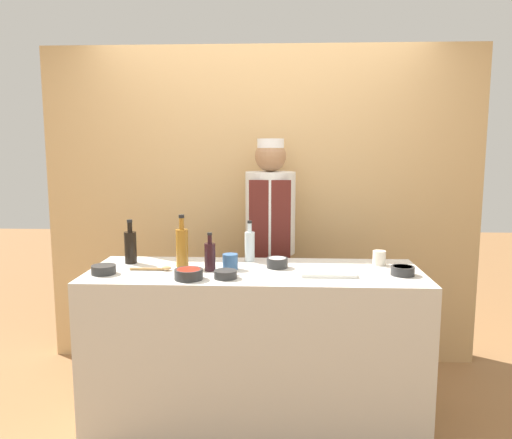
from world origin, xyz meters
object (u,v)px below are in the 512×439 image
at_px(sauce_bowl_yellow, 403,270).
at_px(chef_center, 270,249).
at_px(bottle_amber, 182,246).
at_px(cup_cream, 379,258).
at_px(bottle_soy, 130,246).
at_px(wooden_spoon, 156,269).
at_px(sauce_bowl_orange, 226,274).
at_px(cutting_board, 327,271).
at_px(sauce_bowl_white, 277,262).
at_px(bottle_wine, 210,256).
at_px(cup_blue, 230,262).
at_px(bottle_clear, 250,245).
at_px(sauce_bowl_red, 189,274).
at_px(sauce_bowl_brown, 104,269).

height_order(sauce_bowl_yellow, chef_center, chef_center).
distance_m(bottle_amber, cup_cream, 1.19).
bearing_deg(bottle_soy, wooden_spoon, -41.20).
distance_m(sauce_bowl_orange, cutting_board, 0.59).
bearing_deg(cup_cream, bottle_soy, -179.09).
relative_size(sauce_bowl_white, chef_center, 0.07).
bearing_deg(bottle_wine, cup_blue, 20.53).
xyz_separation_m(sauce_bowl_orange, cup_cream, (0.90, 0.36, 0.02)).
xyz_separation_m(cutting_board, bottle_amber, (-0.86, 0.12, 0.11)).
bearing_deg(wooden_spoon, bottle_amber, 38.07).
bearing_deg(cup_cream, bottle_amber, -175.37).
distance_m(bottle_clear, bottle_wine, 0.34).
relative_size(bottle_wine, cup_blue, 2.47).
bearing_deg(bottle_clear, cutting_board, -31.78).
relative_size(bottle_wine, cup_cream, 2.56).
bearing_deg(bottle_wine, cutting_board, -1.89).
xyz_separation_m(sauce_bowl_yellow, chef_center, (-0.76, 0.74, -0.04)).
relative_size(sauce_bowl_yellow, bottle_wine, 0.58).
height_order(sauce_bowl_white, chef_center, chef_center).
bearing_deg(chef_center, sauce_bowl_yellow, -44.52).
distance_m(sauce_bowl_red, sauce_bowl_white, 0.56).
distance_m(cutting_board, wooden_spoon, 0.99).
bearing_deg(wooden_spoon, bottle_soy, 138.80).
bearing_deg(cup_cream, wooden_spoon, -171.36).
bearing_deg(sauce_bowl_brown, bottle_wine, 9.83).
relative_size(cup_blue, chef_center, 0.05).
relative_size(cutting_board, bottle_clear, 1.20).
bearing_deg(bottle_amber, sauce_bowl_yellow, -6.47).
bearing_deg(bottle_amber, cup_cream, 4.63).
distance_m(sauce_bowl_orange, cup_blue, 0.21).
distance_m(sauce_bowl_yellow, cutting_board, 0.42).
relative_size(cutting_board, chef_center, 0.18).
bearing_deg(cutting_board, bottle_amber, 172.19).
bearing_deg(bottle_wine, bottle_amber, 152.22).
bearing_deg(chef_center, sauce_bowl_brown, -139.27).
bearing_deg(bottle_clear, bottle_soy, -172.52).
relative_size(bottle_soy, wooden_spoon, 1.11).
bearing_deg(sauce_bowl_red, bottle_amber, 107.47).
bearing_deg(bottle_amber, cutting_board, -7.81).
height_order(sauce_bowl_red, sauce_bowl_white, sauce_bowl_white).
distance_m(sauce_bowl_red, bottle_wine, 0.22).
relative_size(bottle_amber, cup_cream, 3.58).
bearing_deg(cup_blue, wooden_spoon, -173.12).
height_order(sauce_bowl_orange, cup_cream, cup_cream).
distance_m(sauce_bowl_yellow, bottle_clear, 0.93).
bearing_deg(cup_cream, bottle_clear, 174.82).
distance_m(cup_blue, wooden_spoon, 0.43).
relative_size(bottle_soy, bottle_amber, 0.87).
distance_m(cup_blue, chef_center, 0.69).
bearing_deg(bottle_wine, cup_cream, 10.76).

